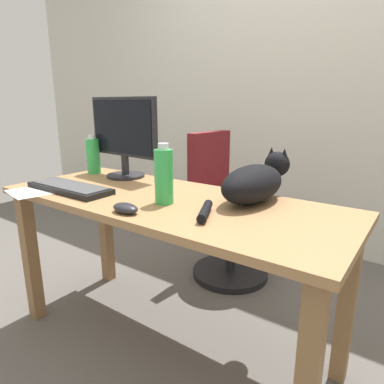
{
  "coord_description": "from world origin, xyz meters",
  "views": [
    {
      "loc": [
        0.88,
        -1.05,
        1.1
      ],
      "look_at": [
        0.16,
        -0.04,
        0.77
      ],
      "focal_mm": 31.71,
      "sensor_mm": 36.0,
      "label": 1
    }
  ],
  "objects_px": {
    "keyboard": "(70,188)",
    "cat": "(255,181)",
    "monitor": "(124,134)",
    "computer_mouse": "(125,208)",
    "spray_bottle": "(164,176)",
    "office_chair": "(225,216)",
    "water_bottle": "(93,156)"
  },
  "relations": [
    {
      "from": "keyboard",
      "to": "cat",
      "type": "relative_size",
      "value": 0.72
    },
    {
      "from": "monitor",
      "to": "keyboard",
      "type": "distance_m",
      "value": 0.41
    },
    {
      "from": "keyboard",
      "to": "computer_mouse",
      "type": "relative_size",
      "value": 4.0
    },
    {
      "from": "cat",
      "to": "spray_bottle",
      "type": "bearing_deg",
      "value": -139.4
    },
    {
      "from": "office_chair",
      "to": "cat",
      "type": "height_order",
      "value": "office_chair"
    },
    {
      "from": "water_bottle",
      "to": "spray_bottle",
      "type": "distance_m",
      "value": 0.74
    },
    {
      "from": "monitor",
      "to": "computer_mouse",
      "type": "height_order",
      "value": "monitor"
    },
    {
      "from": "office_chair",
      "to": "cat",
      "type": "xyz_separation_m",
      "value": [
        0.45,
        -0.56,
        0.39
      ]
    },
    {
      "from": "monitor",
      "to": "cat",
      "type": "distance_m",
      "value": 0.78
    },
    {
      "from": "cat",
      "to": "keyboard",
      "type": "bearing_deg",
      "value": -155.92
    },
    {
      "from": "computer_mouse",
      "to": "water_bottle",
      "type": "xyz_separation_m",
      "value": [
        -0.67,
        0.4,
        0.08
      ]
    },
    {
      "from": "monitor",
      "to": "cat",
      "type": "relative_size",
      "value": 0.78
    },
    {
      "from": "office_chair",
      "to": "keyboard",
      "type": "height_order",
      "value": "office_chair"
    },
    {
      "from": "cat",
      "to": "water_bottle",
      "type": "height_order",
      "value": "water_bottle"
    },
    {
      "from": "office_chair",
      "to": "spray_bottle",
      "type": "xyz_separation_m",
      "value": [
        0.18,
        -0.8,
        0.42
      ]
    },
    {
      "from": "spray_bottle",
      "to": "cat",
      "type": "bearing_deg",
      "value": 40.6
    },
    {
      "from": "monitor",
      "to": "keyboard",
      "type": "bearing_deg",
      "value": -88.56
    },
    {
      "from": "computer_mouse",
      "to": "water_bottle",
      "type": "height_order",
      "value": "water_bottle"
    },
    {
      "from": "monitor",
      "to": "office_chair",
      "type": "bearing_deg",
      "value": 60.75
    },
    {
      "from": "office_chair",
      "to": "computer_mouse",
      "type": "relative_size",
      "value": 8.36
    },
    {
      "from": "keyboard",
      "to": "computer_mouse",
      "type": "bearing_deg",
      "value": -10.0
    },
    {
      "from": "office_chair",
      "to": "keyboard",
      "type": "distance_m",
      "value": 1.0
    },
    {
      "from": "office_chair",
      "to": "spray_bottle",
      "type": "height_order",
      "value": "spray_bottle"
    },
    {
      "from": "keyboard",
      "to": "water_bottle",
      "type": "xyz_separation_m",
      "value": [
        -0.23,
        0.32,
        0.09
      ]
    },
    {
      "from": "keyboard",
      "to": "cat",
      "type": "distance_m",
      "value": 0.83
    },
    {
      "from": "keyboard",
      "to": "water_bottle",
      "type": "height_order",
      "value": "water_bottle"
    },
    {
      "from": "keyboard",
      "to": "computer_mouse",
      "type": "height_order",
      "value": "computer_mouse"
    },
    {
      "from": "office_chair",
      "to": "computer_mouse",
      "type": "height_order",
      "value": "office_chair"
    },
    {
      "from": "office_chair",
      "to": "monitor",
      "type": "height_order",
      "value": "monitor"
    },
    {
      "from": "cat",
      "to": "computer_mouse",
      "type": "bearing_deg",
      "value": -126.93
    },
    {
      "from": "monitor",
      "to": "computer_mouse",
      "type": "relative_size",
      "value": 4.37
    },
    {
      "from": "spray_bottle",
      "to": "water_bottle",
      "type": "bearing_deg",
      "value": 162.32
    }
  ]
}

